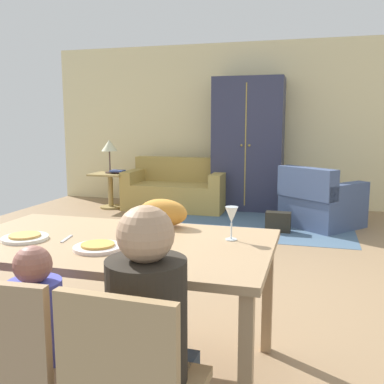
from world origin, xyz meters
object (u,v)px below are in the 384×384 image
at_px(dining_chair_child, 16,368).
at_px(person_woman, 151,357).
at_px(armchair, 320,203).
at_px(person_child, 43,360).
at_px(table_lamp, 109,147).
at_px(couch, 177,190).
at_px(cat, 163,213).
at_px(side_table, 110,185).
at_px(book_upper, 117,171).
at_px(wine_glass, 232,216).
at_px(handbag, 278,222).
at_px(book_lower, 120,172).
at_px(plate_near_man, 25,238).
at_px(dining_table, 114,253).
at_px(armoire, 248,144).
at_px(plate_near_child, 98,248).

height_order(dining_chair_child, person_woman, person_woman).
bearing_deg(armchair, person_child, -103.83).
bearing_deg(table_lamp, couch, 13.55).
height_order(person_woman, cat, person_woman).
distance_m(side_table, book_upper, 0.29).
height_order(wine_glass, handbag, wine_glass).
bearing_deg(side_table, handbag, -17.83).
relative_size(book_lower, book_upper, 1.00).
distance_m(armchair, book_lower, 3.22).
bearing_deg(plate_near_man, side_table, 110.60).
bearing_deg(wine_glass, plate_near_man, -164.70).
distance_m(dining_table, person_child, 0.73).
bearing_deg(person_child, armchair, 76.17).
xyz_separation_m(dining_chair_child, couch, (-1.11, 5.51, -0.19)).
distance_m(wine_glass, armoire, 4.79).
bearing_deg(handbag, cat, -98.70).
bearing_deg(person_child, dining_chair_child, -88.08).
xyz_separation_m(person_child, book_lower, (-2.03, 5.14, 0.16)).
distance_m(plate_near_man, armchair, 4.41).
bearing_deg(dining_chair_child, person_woman, 20.36).
distance_m(person_woman, table_lamp, 5.75).
height_order(plate_near_child, book_upper, plate_near_child).
height_order(dining_chair_child, side_table, dining_chair_child).
relative_size(plate_near_man, cat, 0.78).
bearing_deg(plate_near_man, dining_chair_child, -56.88).
bearing_deg(table_lamp, plate_near_child, -64.61).
relative_size(table_lamp, book_upper, 2.45).
relative_size(dining_table, side_table, 2.98).
height_order(dining_chair_child, table_lamp, table_lamp).
distance_m(person_woman, book_lower, 5.72).
bearing_deg(person_child, armoire, 89.90).
relative_size(armoire, book_lower, 9.55).
bearing_deg(side_table, dining_table, -63.70).
height_order(armchair, table_lamp, table_lamp).
height_order(couch, armoire, armoire).
bearing_deg(wine_glass, dining_chair_child, -120.84).
relative_size(person_child, side_table, 1.59).
bearing_deg(armoire, plate_near_man, -95.47).
height_order(dining_table, side_table, dining_table).
relative_size(plate_near_man, table_lamp, 0.46).
bearing_deg(couch, handbag, -33.82).
relative_size(armoire, side_table, 3.62).
distance_m(plate_near_child, dining_chair_child, 0.73).
height_order(dining_table, book_upper, dining_table).
height_order(side_table, book_upper, book_upper).
distance_m(cat, table_lamp, 4.63).
bearing_deg(armchair, wine_glass, -97.83).
bearing_deg(table_lamp, armchair, -7.60).
height_order(couch, armchair, same).
bearing_deg(armoire, side_table, -166.48).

